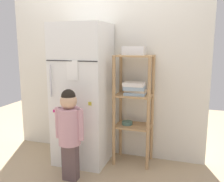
% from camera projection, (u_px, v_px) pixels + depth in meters
% --- Properties ---
extents(ground_plane, '(6.00, 6.00, 0.00)m').
position_uv_depth(ground_plane, '(96.00, 162.00, 3.05)').
color(ground_plane, tan).
extents(kitchen_wall_back, '(2.52, 0.03, 2.14)m').
position_uv_depth(kitchen_wall_back, '(104.00, 71.00, 3.16)').
color(kitchen_wall_back, silver).
rests_on(kitchen_wall_back, ground).
extents(refrigerator, '(0.60, 0.59, 1.64)m').
position_uv_depth(refrigerator, '(83.00, 95.00, 2.96)').
color(refrigerator, white).
rests_on(refrigerator, ground).
extents(child_standing, '(0.31, 0.23, 0.97)m').
position_uv_depth(child_standing, '(69.00, 126.00, 2.55)').
color(child_standing, brown).
rests_on(child_standing, ground).
extents(pantry_shelf_unit, '(0.43, 0.31, 1.28)m').
position_uv_depth(pantry_shelf_unit, '(134.00, 99.00, 2.91)').
color(pantry_shelf_unit, tan).
rests_on(pantry_shelf_unit, ground).
extents(fruit_bin, '(0.25, 0.16, 0.10)m').
position_uv_depth(fruit_bin, '(135.00, 52.00, 2.82)').
color(fruit_bin, white).
rests_on(fruit_bin, pantry_shelf_unit).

